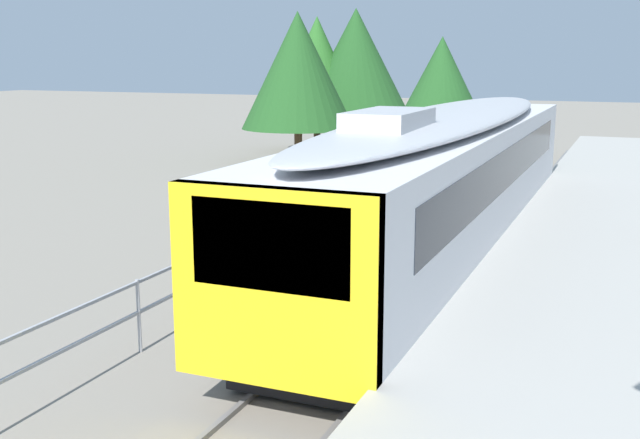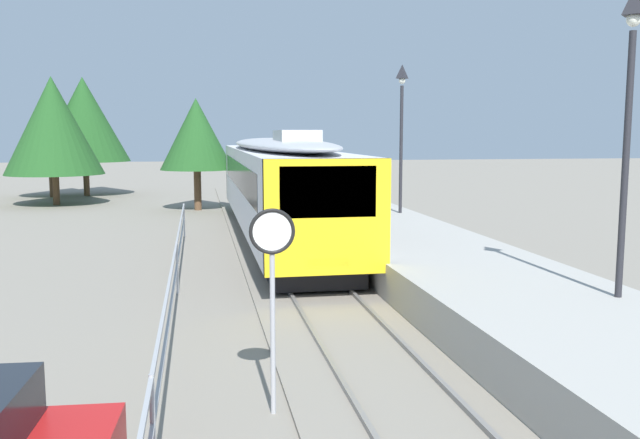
{
  "view_description": "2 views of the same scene",
  "coord_description": "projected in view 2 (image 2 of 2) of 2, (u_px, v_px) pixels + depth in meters",
  "views": [
    {
      "loc": [
        4.04,
        11.15,
        4.77
      ],
      "look_at": [
        -1.0,
        23.21,
        2.0
      ],
      "focal_mm": 42.91,
      "sensor_mm": 36.0,
      "label": 1
    },
    {
      "loc": [
        -2.77,
        4.96,
        3.76
      ],
      "look_at": [
        0.0,
        20.21,
        1.8
      ],
      "focal_mm": 37.82,
      "sensor_mm": 36.0,
      "label": 2
    }
  ],
  "objects": [
    {
      "name": "carpark_fence",
      "position": [
        152.0,
        405.0,
        7.13
      ],
      "size": [
        0.06,
        36.06,
        1.25
      ],
      "color": "#9EA0A5",
      "rests_on": "ground"
    },
    {
      "name": "tree_distant_left",
      "position": [
        53.0,
        126.0,
        35.53
      ],
      "size": [
        5.11,
        5.11,
        6.8
      ],
      "color": "brown",
      "rests_on": "ground"
    },
    {
      "name": "platform_lamp_far_end",
      "position": [
        402.0,
        110.0,
        24.25
      ],
      "size": [
        0.34,
        0.34,
        5.35
      ],
      "color": "#232328",
      "rests_on": "station_platform"
    },
    {
      "name": "track_rails",
      "position": [
        308.0,
        278.0,
        17.59
      ],
      "size": [
        3.2,
        60.0,
        0.14
      ],
      "color": "gray",
      "rests_on": "ground"
    },
    {
      "name": "speed_limit_sign",
      "position": [
        272.0,
        260.0,
        8.86
      ],
      "size": [
        0.61,
        0.1,
        2.81
      ],
      "color": "#9EA0A5",
      "rests_on": "ground"
    },
    {
      "name": "ground_plane",
      "position": [
        191.0,
        284.0,
        17.06
      ],
      "size": [
        160.0,
        160.0,
        0.0
      ],
      "primitive_type": "plane",
      "color": "gray"
    },
    {
      "name": "tree_behind_carpark",
      "position": [
        50.0,
        125.0,
        40.18
      ],
      "size": [
        4.65,
        4.65,
        6.85
      ],
      "color": "brown",
      "rests_on": "ground"
    },
    {
      "name": "platform_lamp_mid_platform",
      "position": [
        630.0,
        83.0,
        11.46
      ],
      "size": [
        0.34,
        0.34,
        5.35
      ],
      "color": "#232328",
      "rests_on": "station_platform"
    },
    {
      "name": "station_platform",
      "position": [
        427.0,
        258.0,
        18.11
      ],
      "size": [
        3.9,
        60.0,
        0.9
      ],
      "primitive_type": "cube",
      "color": "#A8A59E",
      "rests_on": "ground"
    },
    {
      "name": "tree_distant_centre",
      "position": [
        196.0,
        134.0,
        33.24
      ],
      "size": [
        3.62,
        3.62,
        5.54
      ],
      "color": "brown",
      "rests_on": "ground"
    },
    {
      "name": "commuter_train",
      "position": [
        278.0,
        181.0,
        23.71
      ],
      "size": [
        2.82,
        18.91,
        3.74
      ],
      "color": "silver",
      "rests_on": "track_rails"
    },
    {
      "name": "tree_behind_station_far",
      "position": [
        84.0,
        119.0,
        41.05
      ],
      "size": [
        5.39,
        5.39,
        7.23
      ],
      "color": "brown",
      "rests_on": "ground"
    }
  ]
}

